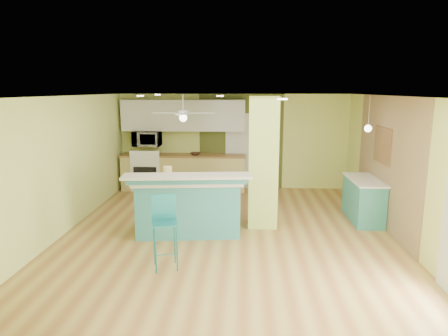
{
  "coord_description": "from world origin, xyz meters",
  "views": [
    {
      "loc": [
        0.3,
        -7.0,
        2.62
      ],
      "look_at": [
        -0.09,
        0.4,
        1.15
      ],
      "focal_mm": 32.0,
      "sensor_mm": 36.0,
      "label": 1
    }
  ],
  "objects_px": {
    "fruit_bowl": "(195,154)",
    "side_counter": "(363,199)",
    "bar_stool": "(164,219)",
    "canister": "(167,171)",
    "peninsula": "(189,204)"
  },
  "relations": [
    {
      "from": "peninsula",
      "to": "fruit_bowl",
      "type": "relative_size",
      "value": 8.58
    },
    {
      "from": "fruit_bowl",
      "to": "side_counter",
      "type": "bearing_deg",
      "value": -31.45
    },
    {
      "from": "bar_stool",
      "to": "side_counter",
      "type": "distance_m",
      "value": 4.29
    },
    {
      "from": "fruit_bowl",
      "to": "canister",
      "type": "relative_size",
      "value": 1.57
    },
    {
      "from": "side_counter",
      "to": "canister",
      "type": "height_order",
      "value": "canister"
    },
    {
      "from": "side_counter",
      "to": "fruit_bowl",
      "type": "relative_size",
      "value": 5.1
    },
    {
      "from": "peninsula",
      "to": "canister",
      "type": "distance_m",
      "value": 0.76
    },
    {
      "from": "side_counter",
      "to": "canister",
      "type": "relative_size",
      "value": 7.99
    },
    {
      "from": "bar_stool",
      "to": "side_counter",
      "type": "xyz_separation_m",
      "value": [
        3.57,
        2.35,
        -0.3
      ]
    },
    {
      "from": "canister",
      "to": "peninsula",
      "type": "bearing_deg",
      "value": -31.97
    },
    {
      "from": "bar_stool",
      "to": "canister",
      "type": "relative_size",
      "value": 6.57
    },
    {
      "from": "peninsula",
      "to": "side_counter",
      "type": "xyz_separation_m",
      "value": [
        3.42,
        0.88,
        -0.11
      ]
    },
    {
      "from": "side_counter",
      "to": "fruit_bowl",
      "type": "bearing_deg",
      "value": 148.55
    },
    {
      "from": "bar_stool",
      "to": "canister",
      "type": "distance_m",
      "value": 1.8
    },
    {
      "from": "bar_stool",
      "to": "fruit_bowl",
      "type": "bearing_deg",
      "value": 74.88
    }
  ]
}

